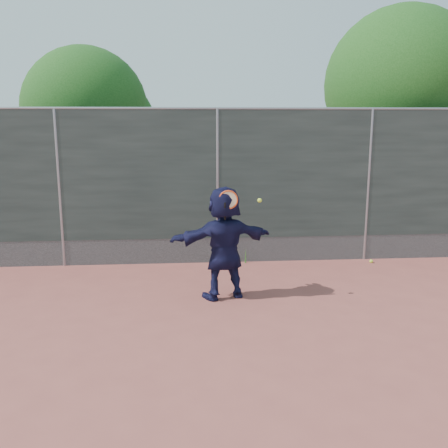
{
  "coord_description": "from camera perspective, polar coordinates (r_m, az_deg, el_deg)",
  "views": [
    {
      "loc": [
        -0.62,
        -6.09,
        2.8
      ],
      "look_at": [
        -0.03,
        1.5,
        1.2
      ],
      "focal_mm": 40.0,
      "sensor_mm": 36.0,
      "label": 1
    }
  ],
  "objects": [
    {
      "name": "tree_left",
      "position": [
        12.83,
        -14.8,
        12.13
      ],
      "size": [
        3.15,
        3.0,
        4.53
      ],
      "color": "#382314",
      "rests_on": "ground"
    },
    {
      "name": "weed_clump",
      "position": [
        9.88,
        1.02,
        -3.78
      ],
      "size": [
        0.68,
        0.07,
        0.3
      ],
      "color": "#387226",
      "rests_on": "ground"
    },
    {
      "name": "tree_right",
      "position": [
        12.99,
        20.29,
        14.23
      ],
      "size": [
        3.78,
        3.6,
        5.39
      ],
      "color": "#382314",
      "rests_on": "ground"
    },
    {
      "name": "ground",
      "position": [
        6.73,
        1.27,
        -12.73
      ],
      "size": [
        80.0,
        80.0,
        0.0
      ],
      "primitive_type": "plane",
      "color": "#9E4C42",
      "rests_on": "ground"
    },
    {
      "name": "player",
      "position": [
        7.84,
        -0.0,
        -2.14
      ],
      "size": [
        1.75,
        0.94,
        1.8
      ],
      "primitive_type": "imported",
      "rotation": [
        0.0,
        0.0,
        3.4
      ],
      "color": "#141538",
      "rests_on": "ground"
    },
    {
      "name": "ball_ground",
      "position": [
        10.36,
        16.47,
        -4.1
      ],
      "size": [
        0.07,
        0.07,
        0.07
      ],
      "primitive_type": "sphere",
      "color": "#D5F636",
      "rests_on": "ground"
    },
    {
      "name": "swing_action",
      "position": [
        7.52,
        0.84,
        2.65
      ],
      "size": [
        0.66,
        0.13,
        0.51
      ],
      "color": "#E94715",
      "rests_on": "ground"
    },
    {
      "name": "fence",
      "position": [
        9.68,
        -0.76,
        4.66
      ],
      "size": [
        20.0,
        0.06,
        3.03
      ],
      "color": "#38423D",
      "rests_on": "ground"
    }
  ]
}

